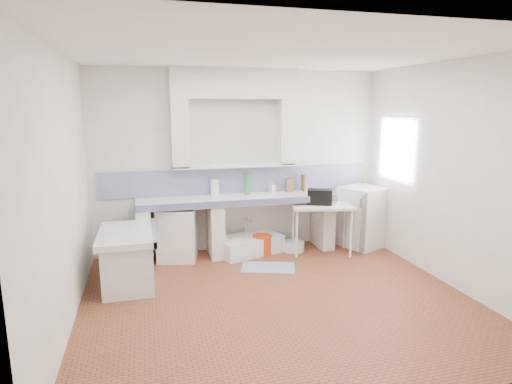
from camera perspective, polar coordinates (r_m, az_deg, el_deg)
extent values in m
plane|color=brown|center=(5.25, 2.85, -13.98)|extent=(4.50, 4.50, 0.00)
plane|color=white|center=(4.78, 3.20, 18.02)|extent=(4.50, 4.50, 0.00)
plane|color=white|center=(6.73, -2.16, 4.11)|extent=(4.50, 0.00, 4.50)
plane|color=white|center=(3.02, 14.62, -5.13)|extent=(4.50, 0.00, 4.50)
plane|color=white|center=(4.67, -24.33, -0.06)|extent=(0.00, 4.50, 4.50)
plane|color=white|center=(5.90, 24.34, 2.11)|extent=(0.00, 4.50, 4.50)
cube|color=white|center=(6.55, -2.88, 14.21)|extent=(1.90, 0.25, 0.45)
cube|color=#342010|center=(6.94, 19.41, 5.36)|extent=(0.35, 0.86, 1.06)
cube|color=white|center=(6.83, 18.60, 8.53)|extent=(0.01, 0.84, 0.24)
cube|color=white|center=(6.51, -2.41, -0.96)|extent=(3.00, 0.60, 0.08)
cube|color=navy|center=(6.24, -1.87, -1.48)|extent=(3.00, 0.04, 0.10)
cube|color=white|center=(6.48, -14.62, -5.48)|extent=(0.20, 0.55, 0.82)
cube|color=white|center=(6.56, -5.38, -4.96)|extent=(0.20, 0.55, 0.82)
cube|color=white|center=(7.04, 8.85, -3.92)|extent=(0.20, 0.55, 0.82)
cube|color=white|center=(5.65, -16.73, -5.43)|extent=(0.70, 1.10, 0.08)
cube|color=white|center=(5.76, -16.53, -8.77)|extent=(0.60, 1.00, 0.62)
cube|color=navy|center=(5.65, -13.37, -5.26)|extent=(0.04, 1.10, 0.10)
cube|color=navy|center=(6.76, -2.12, 1.57)|extent=(4.27, 0.03, 0.40)
cube|color=white|center=(6.50, -10.39, -5.42)|extent=(0.65, 0.64, 0.78)
cube|color=white|center=(6.72, -0.94, -7.12)|extent=(1.11, 0.83, 0.24)
cube|color=white|center=(6.73, 8.67, -4.85)|extent=(1.01, 0.69, 0.04)
cube|color=white|center=(7.19, 14.01, -3.19)|extent=(0.82, 0.82, 0.97)
cylinder|color=red|center=(6.61, -2.26, -7.35)|extent=(0.30, 0.30, 0.26)
cylinder|color=#ED3C0B|center=(6.69, 0.83, -6.98)|extent=(0.37, 0.37, 0.29)
cylinder|color=blue|center=(6.84, 2.62, -6.67)|extent=(0.37, 0.37, 0.26)
cylinder|color=white|center=(6.87, 4.94, -7.17)|extent=(0.38, 0.38, 0.14)
cylinder|color=silver|center=(6.87, -1.30, -6.48)|extent=(0.08, 0.08, 0.29)
cylinder|color=silver|center=(6.90, -0.11, -6.33)|extent=(0.08, 0.08, 0.30)
cube|color=black|center=(6.63, 8.47, -0.64)|extent=(0.43, 0.35, 0.23)
cylinder|color=#31773F|center=(6.61, -1.20, 0.96)|extent=(0.07, 0.07, 0.31)
cylinder|color=#31773F|center=(6.66, -1.11, 1.13)|extent=(0.09, 0.09, 0.33)
cube|color=olive|center=(6.86, 4.51, 0.90)|extent=(0.12, 0.10, 0.21)
cube|color=olive|center=(6.93, 6.27, 1.19)|extent=(0.03, 0.20, 0.27)
cylinder|color=white|center=(6.56, -5.51, 0.56)|extent=(0.13, 0.13, 0.25)
imported|color=white|center=(6.77, 2.12, 0.70)|extent=(0.12, 0.12, 0.19)
cube|color=#384D86|center=(6.15, 1.64, -9.99)|extent=(0.84, 0.64, 0.01)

